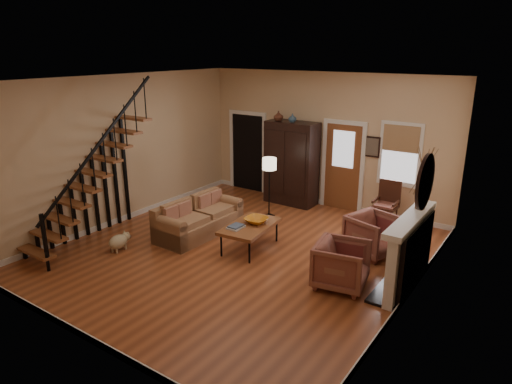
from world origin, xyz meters
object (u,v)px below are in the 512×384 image
Objects in this scene: armchair_left at (342,265)px; armchair_right at (373,235)px; coffee_table at (250,237)px; armoire at (292,163)px; floor_lamp at (269,188)px; side_chair at (386,204)px; sofa at (199,218)px.

armchair_right is (-0.02, 1.51, 0.01)m from armchair_left.
coffee_table is at bearing 135.69° from armchair_right.
armoire reaches higher than floor_lamp.
side_chair reaches higher than armchair_left.
side_chair is at bearing 28.12° from armchair_right.
floor_lamp is at bearing 95.22° from armchair_right.
armoire is 2.42× the size of armchair_right.
sofa is 1.95× the size of side_chair.
side_chair is (2.55, -0.20, -0.54)m from armoire.
side_chair reaches higher than armchair_right.
floor_lamp reaches higher than armchair_left.
side_chair is at bearing 56.58° from coffee_table.
coffee_table is 2.40m from armchair_right.
armchair_right reaches higher than armchair_left.
armchair_left reaches higher than sofa.
floor_lamp is (-0.67, 1.72, 0.46)m from coffee_table.
armoire is at bearing 80.79° from sofa.
coffee_table is (1.33, 0.01, -0.12)m from sofa.
armoire is 1.47× the size of floor_lamp.
floor_lamp reaches higher than coffee_table.
floor_lamp is 2.65m from side_chair.
armchair_left is at bearing -162.25° from armchair_right.
floor_lamp reaches higher than armchair_right.
side_chair reaches higher than sofa.
armoire is 4.41m from armchair_left.
floor_lamp is at bearing -85.34° from armoire.
sofa is at bearing -100.91° from armoire.
coffee_table is 1.30× the size of side_chair.
armoire is 2.45× the size of armchair_left.
coffee_table is 1.53× the size of armchair_right.
armchair_right is 2.84m from floor_lamp.
sofa is at bearing 73.71° from armchair_left.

